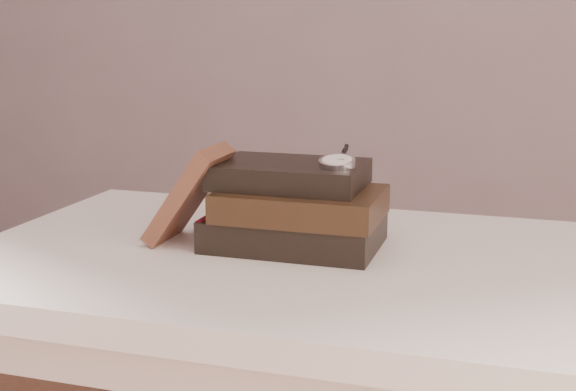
% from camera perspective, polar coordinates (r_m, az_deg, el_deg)
% --- Properties ---
extents(table, '(1.00, 0.60, 0.75)m').
position_cam_1_polar(table, '(1.11, 2.00, -8.91)').
color(table, white).
rests_on(table, ground).
extents(book_stack, '(0.25, 0.17, 0.12)m').
position_cam_1_polar(book_stack, '(1.11, 0.56, -0.93)').
color(book_stack, black).
rests_on(book_stack, table).
extents(journal, '(0.11, 0.10, 0.15)m').
position_cam_1_polar(journal, '(1.13, -7.42, 0.11)').
color(journal, '#48261B').
rests_on(journal, table).
extents(pocket_watch, '(0.05, 0.15, 0.02)m').
position_cam_1_polar(pocket_watch, '(1.07, 3.74, 2.56)').
color(pocket_watch, silver).
rests_on(pocket_watch, book_stack).
extents(eyeglasses, '(0.10, 0.12, 0.05)m').
position_cam_1_polar(eyeglasses, '(1.21, -2.29, 0.82)').
color(eyeglasses, silver).
rests_on(eyeglasses, book_stack).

